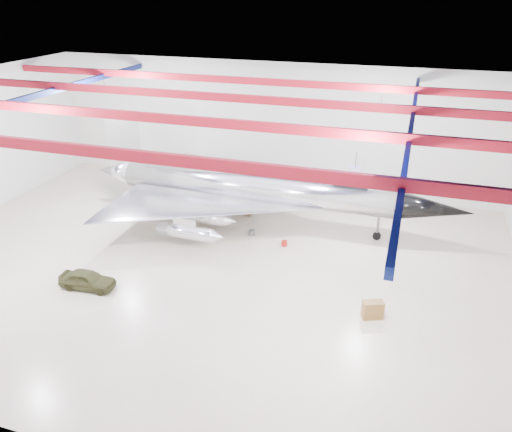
% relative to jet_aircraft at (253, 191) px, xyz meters
% --- Properties ---
extents(floor, '(40.00, 40.00, 0.00)m').
position_rel_jet_aircraft_xyz_m(floor, '(-1.22, -6.96, -2.60)').
color(floor, '#C3B39B').
rests_on(floor, ground).
extents(wall_back, '(40.00, 0.00, 40.00)m').
position_rel_jet_aircraft_xyz_m(wall_back, '(-1.22, 8.04, 2.90)').
color(wall_back, silver).
rests_on(wall_back, floor).
extents(ceiling, '(40.00, 40.00, 0.00)m').
position_rel_jet_aircraft_xyz_m(ceiling, '(-1.22, -6.96, 8.40)').
color(ceiling, '#0A0F38').
rests_on(ceiling, wall_back).
extents(ceiling_structure, '(39.50, 29.50, 1.08)m').
position_rel_jet_aircraft_xyz_m(ceiling_structure, '(-1.22, -6.96, 7.72)').
color(ceiling_structure, maroon).
rests_on(ceiling_structure, ceiling).
extents(jet_aircraft, '(29.01, 16.63, 7.93)m').
position_rel_jet_aircraft_xyz_m(jet_aircraft, '(0.00, 0.00, 0.00)').
color(jet_aircraft, silver).
rests_on(jet_aircraft, floor).
extents(jeep, '(3.53, 1.65, 1.17)m').
position_rel_jet_aircraft_xyz_m(jeep, '(-6.72, -11.81, -2.02)').
color(jeep, '#3B3B1D').
rests_on(jeep, floor).
extents(desk, '(1.27, 0.97, 1.05)m').
position_rel_jet_aircraft_xyz_m(desk, '(10.05, -9.55, -2.08)').
color(desk, brown).
rests_on(desk, floor).
extents(crate_ply, '(0.72, 0.65, 0.41)m').
position_rel_jet_aircraft_xyz_m(crate_ply, '(-5.47, -1.28, -2.39)').
color(crate_ply, olive).
rests_on(crate_ply, floor).
extents(toolbox_red, '(0.46, 0.41, 0.27)m').
position_rel_jet_aircraft_xyz_m(toolbox_red, '(-3.75, 1.19, -2.46)').
color(toolbox_red, '#AB1811').
rests_on(toolbox_red, floor).
extents(engine_drum, '(0.55, 0.55, 0.39)m').
position_rel_jet_aircraft_xyz_m(engine_drum, '(0.56, -2.06, -2.40)').
color(engine_drum, '#59595B').
rests_on(engine_drum, floor).
extents(parts_bin, '(0.68, 0.59, 0.42)m').
position_rel_jet_aircraft_xyz_m(parts_bin, '(-0.88, 1.34, -2.39)').
color(parts_bin, olive).
rests_on(parts_bin, floor).
extents(tool_chest, '(0.53, 0.53, 0.37)m').
position_rel_jet_aircraft_xyz_m(tool_chest, '(3.27, -2.94, -2.41)').
color(tool_chest, '#AB1811').
rests_on(tool_chest, floor).
extents(oil_barrel, '(0.66, 0.58, 0.39)m').
position_rel_jet_aircraft_xyz_m(oil_barrel, '(-4.04, -3.08, -2.40)').
color(oil_barrel, olive).
rests_on(oil_barrel, floor).
extents(spares_box, '(0.40, 0.40, 0.35)m').
position_rel_jet_aircraft_xyz_m(spares_box, '(-1.25, 2.38, -2.43)').
color(spares_box, '#59595B').
rests_on(spares_box, floor).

